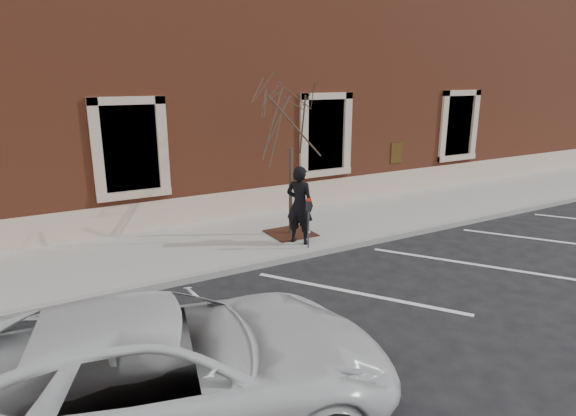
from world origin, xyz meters
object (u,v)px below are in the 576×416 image
sapling (291,123)px  man (300,205)px  parking_meter (309,214)px  white_truck (162,371)px

sapling → man: bearing=-102.2°
parking_meter → sapling: (0.18, 1.18, 2.05)m
sapling → white_truck: 7.65m
man → parking_meter: man is taller
sapling → white_truck: bearing=-132.0°
man → sapling: (0.16, 0.72, 1.93)m
man → sapling: 2.07m
parking_meter → man: bearing=66.5°
parking_meter → sapling: 2.37m
man → white_truck: size_ratio=0.34×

